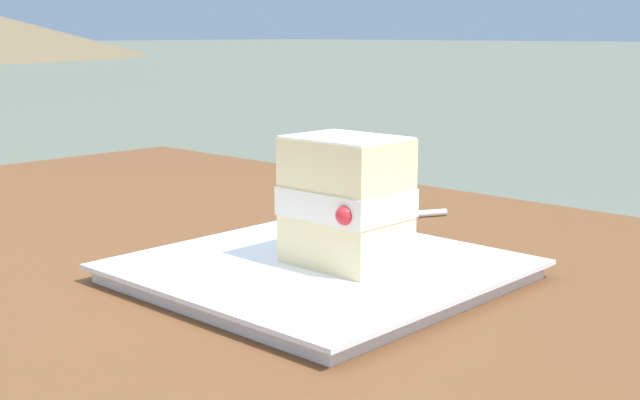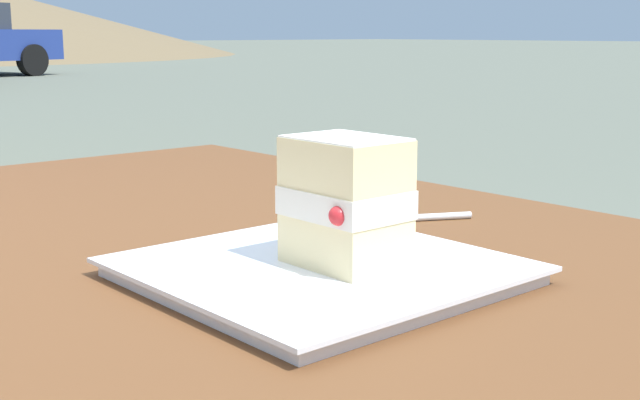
{
  "view_description": "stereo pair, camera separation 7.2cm",
  "coord_description": "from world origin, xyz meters",
  "px_view_note": "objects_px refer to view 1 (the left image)",
  "views": [
    {
      "loc": [
        0.62,
        -0.43,
        0.89
      ],
      "look_at": [
        0.14,
        0.09,
        0.75
      ],
      "focal_mm": 47.71,
      "sensor_mm": 36.0,
      "label": 1
    },
    {
      "loc": [
        0.67,
        -0.37,
        0.89
      ],
      "look_at": [
        0.14,
        0.09,
        0.75
      ],
      "focal_mm": 47.71,
      "sensor_mm": 36.0,
      "label": 2
    }
  ],
  "objects_px": {
    "patio_table": "(142,357)",
    "dessert_fork": "(368,218)",
    "dessert_plate": "(320,271)",
    "cake_slice": "(346,201)"
  },
  "relations": [
    {
      "from": "patio_table",
      "to": "dessert_fork",
      "type": "bearing_deg",
      "value": 85.73
    },
    {
      "from": "dessert_plate",
      "to": "cake_slice",
      "type": "xyz_separation_m",
      "value": [
        0.02,
        0.01,
        0.06
      ]
    },
    {
      "from": "patio_table",
      "to": "dessert_plate",
      "type": "height_order",
      "value": "dessert_plate"
    },
    {
      "from": "cake_slice",
      "to": "dessert_fork",
      "type": "xyz_separation_m",
      "value": [
        -0.14,
        0.19,
        -0.07
      ]
    },
    {
      "from": "dessert_fork",
      "to": "dessert_plate",
      "type": "bearing_deg",
      "value": -60.07
    },
    {
      "from": "cake_slice",
      "to": "dessert_fork",
      "type": "distance_m",
      "value": 0.25
    },
    {
      "from": "dessert_plate",
      "to": "patio_table",
      "type": "bearing_deg",
      "value": -147.88
    },
    {
      "from": "patio_table",
      "to": "cake_slice",
      "type": "bearing_deg",
      "value": 32.17
    },
    {
      "from": "patio_table",
      "to": "cake_slice",
      "type": "distance_m",
      "value": 0.24
    },
    {
      "from": "cake_slice",
      "to": "dessert_fork",
      "type": "relative_size",
      "value": 0.69
    }
  ]
}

